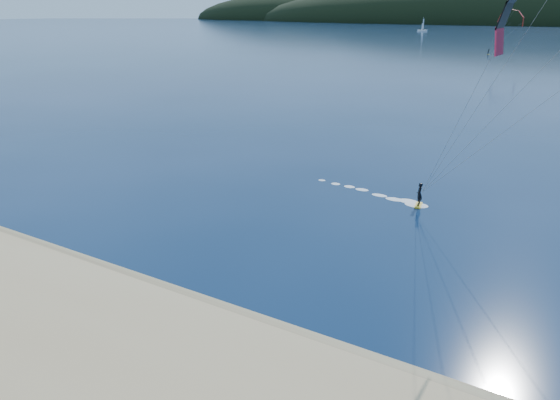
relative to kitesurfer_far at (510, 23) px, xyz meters
name	(u,v)px	position (x,y,z in m)	size (l,w,h in m)	color
ground	(131,347)	(19.33, -192.29, -11.21)	(1800.00, 1800.00, 0.00)	#081C3C
wet_sand	(192,306)	(19.33, -187.79, -11.16)	(220.00, 2.50, 0.10)	#866B4E
kitesurfer_far	(510,23)	(0.00, 0.00, 0.00)	(12.17, 7.90, 14.54)	gold
sailboat	(422,30)	(-99.56, 211.52, -10.45)	(7.12, 4.71, 10.39)	white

